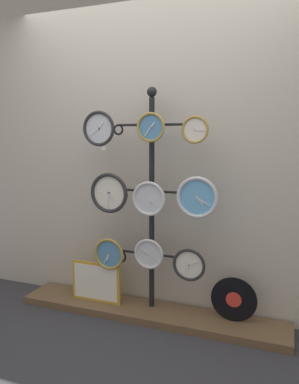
{
  "coord_description": "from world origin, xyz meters",
  "views": [
    {
      "loc": [
        1.02,
        -2.31,
        1.45
      ],
      "look_at": [
        0.0,
        0.36,
        1.02
      ],
      "focal_mm": 35.0,
      "sensor_mm": 36.0,
      "label": 1
    }
  ],
  "objects_px": {
    "clock_top_center": "(151,127)",
    "clock_middle_left": "(109,193)",
    "clock_top_right": "(195,130)",
    "clock_top_left": "(99,129)",
    "clock_bottom_center": "(149,254)",
    "display_stand": "(152,239)",
    "clock_bottom_right": "(189,265)",
    "clock_bottom_left": "(109,254)",
    "clock_middle_right": "(197,197)",
    "clock_middle_center": "(149,199)",
    "picture_frame": "(96,282)",
    "vinyl_record": "(234,300)"
  },
  "relations": [
    {
      "from": "display_stand",
      "to": "clock_bottom_right",
      "type": "relative_size",
      "value": 7.12
    },
    {
      "from": "vinyl_record",
      "to": "clock_bottom_center",
      "type": "bearing_deg",
      "value": -174.79
    },
    {
      "from": "clock_top_left",
      "to": "clock_top_right",
      "type": "height_order",
      "value": "clock_top_left"
    },
    {
      "from": "clock_top_center",
      "to": "clock_top_right",
      "type": "height_order",
      "value": "clock_top_center"
    },
    {
      "from": "clock_middle_right",
      "to": "clock_top_right",
      "type": "bearing_deg",
      "value": 148.39
    },
    {
      "from": "clock_bottom_center",
      "to": "picture_frame",
      "type": "distance_m",
      "value": 0.56
    },
    {
      "from": "clock_top_center",
      "to": "clock_middle_right",
      "type": "bearing_deg",
      "value": 3.73
    },
    {
      "from": "display_stand",
      "to": "clock_top_right",
      "type": "distance_m",
      "value": 0.93
    },
    {
      "from": "clock_bottom_left",
      "to": "clock_middle_left",
      "type": "bearing_deg",
      "value": 58.74
    },
    {
      "from": "clock_top_left",
      "to": "clock_bottom_center",
      "type": "xyz_separation_m",
      "value": [
        0.41,
        0.01,
        -0.97
      ]
    },
    {
      "from": "clock_top_right",
      "to": "clock_middle_right",
      "type": "height_order",
      "value": "clock_top_right"
    },
    {
      "from": "clock_top_right",
      "to": "vinyl_record",
      "type": "distance_m",
      "value": 1.29
    },
    {
      "from": "clock_top_right",
      "to": "clock_middle_right",
      "type": "xyz_separation_m",
      "value": [
        0.03,
        -0.02,
        -0.49
      ]
    },
    {
      "from": "clock_top_center",
      "to": "clock_middle_left",
      "type": "relative_size",
      "value": 0.68
    },
    {
      "from": "clock_middle_right",
      "to": "clock_top_center",
      "type": "bearing_deg",
      "value": -176.27
    },
    {
      "from": "clock_top_right",
      "to": "clock_top_center",
      "type": "bearing_deg",
      "value": -172.88
    },
    {
      "from": "picture_frame",
      "to": "clock_top_right",
      "type": "bearing_deg",
      "value": 1.11
    },
    {
      "from": "clock_top_left",
      "to": "vinyl_record",
      "type": "xyz_separation_m",
      "value": [
        1.07,
        0.07,
        -1.27
      ]
    },
    {
      "from": "clock_middle_center",
      "to": "vinyl_record",
      "type": "bearing_deg",
      "value": 7.13
    },
    {
      "from": "clock_bottom_left",
      "to": "clock_bottom_center",
      "type": "distance_m",
      "value": 0.34
    },
    {
      "from": "clock_top_right",
      "to": "clock_middle_left",
      "type": "bearing_deg",
      "value": -177.81
    },
    {
      "from": "clock_bottom_center",
      "to": "vinyl_record",
      "type": "xyz_separation_m",
      "value": [
        0.66,
        0.06,
        -0.3
      ]
    },
    {
      "from": "clock_top_left",
      "to": "clock_bottom_center",
      "type": "bearing_deg",
      "value": 1.55
    },
    {
      "from": "clock_middle_left",
      "to": "clock_middle_center",
      "type": "xyz_separation_m",
      "value": [
        0.34,
        -0.01,
        -0.02
      ]
    },
    {
      "from": "clock_middle_left",
      "to": "clock_bottom_right",
      "type": "bearing_deg",
      "value": 1.56
    },
    {
      "from": "vinyl_record",
      "to": "picture_frame",
      "type": "xyz_separation_m",
      "value": [
        -1.13,
        -0.06,
        -0.0
      ]
    },
    {
      "from": "vinyl_record",
      "to": "picture_frame",
      "type": "relative_size",
      "value": 0.78
    },
    {
      "from": "clock_top_right",
      "to": "picture_frame",
      "type": "height_order",
      "value": "clock_top_right"
    },
    {
      "from": "clock_bottom_center",
      "to": "clock_bottom_right",
      "type": "distance_m",
      "value": 0.33
    },
    {
      "from": "display_stand",
      "to": "vinyl_record",
      "type": "height_order",
      "value": "display_stand"
    },
    {
      "from": "clock_bottom_left",
      "to": "picture_frame",
      "type": "xyz_separation_m",
      "value": [
        -0.14,
        0.02,
        -0.27
      ]
    },
    {
      "from": "display_stand",
      "to": "clock_top_right",
      "type": "relative_size",
      "value": 9.05
    },
    {
      "from": "clock_top_center",
      "to": "clock_middle_left",
      "type": "height_order",
      "value": "clock_top_center"
    },
    {
      "from": "display_stand",
      "to": "clock_middle_center",
      "type": "height_order",
      "value": "display_stand"
    },
    {
      "from": "display_stand",
      "to": "clock_top_right",
      "type": "bearing_deg",
      "value": -11.31
    },
    {
      "from": "clock_top_left",
      "to": "picture_frame",
      "type": "xyz_separation_m",
      "value": [
        -0.06,
        0.01,
        -1.27
      ]
    },
    {
      "from": "clock_middle_center",
      "to": "clock_bottom_center",
      "type": "bearing_deg",
      "value": 111.93
    },
    {
      "from": "display_stand",
      "to": "vinyl_record",
      "type": "distance_m",
      "value": 0.78
    },
    {
      "from": "clock_middle_center",
      "to": "picture_frame",
      "type": "relative_size",
      "value": 0.61
    },
    {
      "from": "display_stand",
      "to": "clock_bottom_right",
      "type": "height_order",
      "value": "display_stand"
    },
    {
      "from": "clock_top_right",
      "to": "vinyl_record",
      "type": "relative_size",
      "value": 0.58
    },
    {
      "from": "clock_top_center",
      "to": "vinyl_record",
      "type": "xyz_separation_m",
      "value": [
        0.63,
        0.09,
        -1.28
      ]
    },
    {
      "from": "clock_bottom_left",
      "to": "vinyl_record",
      "type": "height_order",
      "value": "clock_bottom_left"
    },
    {
      "from": "display_stand",
      "to": "clock_bottom_left",
      "type": "xyz_separation_m",
      "value": [
        -0.33,
        -0.11,
        -0.13
      ]
    },
    {
      "from": "clock_top_center",
      "to": "vinyl_record",
      "type": "distance_m",
      "value": 1.43
    },
    {
      "from": "display_stand",
      "to": "clock_middle_right",
      "type": "xyz_separation_m",
      "value": [
        0.39,
        -0.09,
        0.37
      ]
    },
    {
      "from": "clock_top_right",
      "to": "clock_middle_right",
      "type": "relative_size",
      "value": 0.64
    },
    {
      "from": "clock_bottom_left",
      "to": "vinyl_record",
      "type": "bearing_deg",
      "value": 4.77
    },
    {
      "from": "clock_bottom_right",
      "to": "clock_bottom_left",
      "type": "bearing_deg",
      "value": -177.76
    },
    {
      "from": "clock_middle_center",
      "to": "clock_bottom_center",
      "type": "xyz_separation_m",
      "value": [
        -0.01,
        0.02,
        -0.44
      ]
    }
  ]
}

